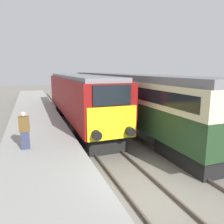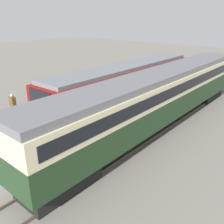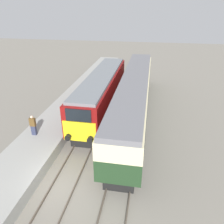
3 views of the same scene
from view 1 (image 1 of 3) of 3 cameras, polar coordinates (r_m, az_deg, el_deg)
The scene contains 7 objects.
ground_plane at distance 8.09m, azimuth 9.79°, elevation -21.30°, with size 120.00×120.00×0.00m, color slate.
platform_left at distance 14.38m, azimuth -18.85°, elevation -5.20°, with size 3.50×50.00×0.88m.
rails_near_track at distance 12.18m, azimuth -2.29°, elevation -9.35°, with size 1.51×60.00×0.14m.
rails_far_track at distance 13.57m, azimuth 11.58°, elevation -7.41°, with size 1.50×60.00×0.14m.
locomotive at distance 17.56m, azimuth -8.77°, elevation 3.99°, with size 2.70×15.65×3.91m.
passenger_carriage at distance 17.99m, azimuth 2.29°, elevation 5.02°, with size 2.75×21.77×3.98m.
person_on_platform at distance 10.20m, azimuth -21.87°, elevation -4.55°, with size 0.44×0.26×1.67m.
Camera 1 is at (-3.57, -5.85, 4.30)m, focal length 35.00 mm.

